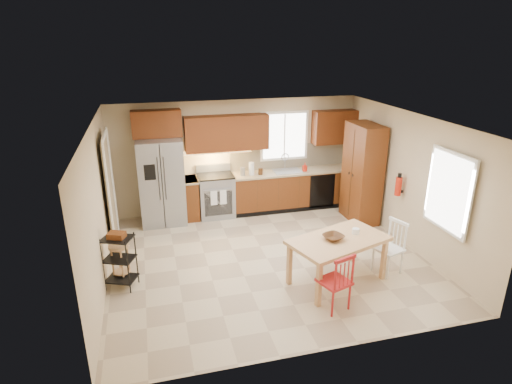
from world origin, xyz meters
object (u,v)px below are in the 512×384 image
at_px(range_stove, 216,196).
at_px(bar_stool, 121,264).
at_px(dining_table, 337,261).
at_px(table_jar, 356,232).
at_px(table_bowl, 333,240).
at_px(refrigerator, 162,182).
at_px(pantry, 362,173).
at_px(chair_white, 389,248).
at_px(utility_cart, 120,262).
at_px(soap_bottle, 305,167).
at_px(chair_red, 334,280).
at_px(fire_extinguisher, 398,186).

xyz_separation_m(range_stove, bar_stool, (-1.95, -2.34, -0.12)).
height_order(dining_table, table_jar, table_jar).
xyz_separation_m(table_bowl, table_jar, (0.44, 0.10, 0.03)).
bearing_deg(refrigerator, range_stove, 2.99).
xyz_separation_m(refrigerator, bar_stool, (-0.80, -2.28, -0.57)).
xyz_separation_m(range_stove, pantry, (2.98, -0.99, 0.59)).
bearing_deg(dining_table, chair_white, -15.39).
relative_size(chair_white, bar_stool, 1.36).
distance_m(range_stove, table_jar, 3.58).
bearing_deg(refrigerator, utility_cart, -108.31).
height_order(pantry, chair_white, pantry).
height_order(range_stove, table_jar, range_stove).
distance_m(pantry, bar_stool, 5.16).
relative_size(refrigerator, utility_cart, 2.01).
xyz_separation_m(refrigerator, soap_bottle, (3.18, -0.02, 0.09)).
distance_m(chair_red, table_jar, 1.07).
relative_size(pantry, table_bowl, 6.68).
distance_m(refrigerator, chair_white, 4.71).
bearing_deg(table_jar, refrigerator, 133.96).
relative_size(table_jar, utility_cart, 0.15).
bearing_deg(fire_extinguisher, chair_white, -125.64).
distance_m(refrigerator, chair_red, 4.42).
relative_size(refrigerator, bar_stool, 2.72).
bearing_deg(range_stove, chair_red, -74.21).
bearing_deg(table_bowl, table_jar, 12.53).
xyz_separation_m(soap_bottle, utility_cart, (-3.98, -2.39, -0.54)).
bearing_deg(chair_red, table_jar, 28.89).
distance_m(soap_bottle, table_bowl, 3.19).
bearing_deg(dining_table, table_bowl, 161.60).
distance_m(range_stove, pantry, 3.19).
distance_m(chair_white, table_bowl, 1.09).
bearing_deg(chair_white, pantry, -33.79).
relative_size(chair_red, bar_stool, 1.36).
xyz_separation_m(soap_bottle, table_jar, (-0.25, -3.01, -0.20)).
relative_size(refrigerator, soap_bottle, 9.53).
bearing_deg(table_bowl, range_stove, 112.77).
xyz_separation_m(range_stove, utility_cart, (-1.95, -2.48, -0.01)).
bearing_deg(soap_bottle, pantry, -43.45).
height_order(range_stove, utility_cart, range_stove).
height_order(soap_bottle, chair_red, soap_bottle).
distance_m(fire_extinguisher, table_bowl, 2.20).
height_order(dining_table, utility_cart, utility_cart).
relative_size(fire_extinguisher, dining_table, 0.23).
xyz_separation_m(pantry, chair_white, (-0.59, -2.16, -0.59)).
bearing_deg(soap_bottle, range_stove, 177.60).
xyz_separation_m(pantry, table_jar, (-1.20, -2.11, -0.25)).
distance_m(soap_bottle, pantry, 1.31).
bearing_deg(chair_red, range_stove, 87.39).
distance_m(fire_extinguisher, bar_stool, 5.20).
bearing_deg(chair_white, range_stove, 18.82).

